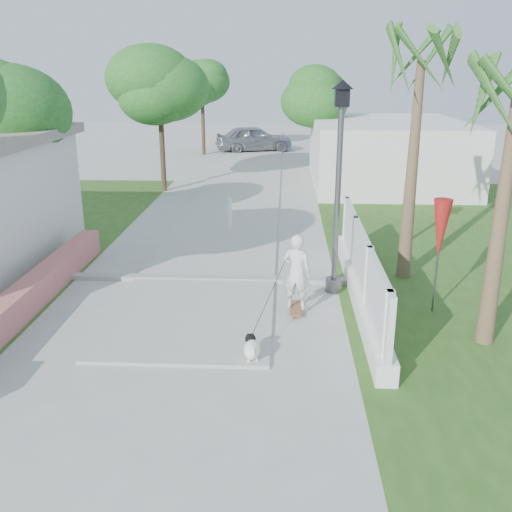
# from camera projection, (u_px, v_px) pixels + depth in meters

# --- Properties ---
(ground) EXTENTS (90.00, 90.00, 0.00)m
(ground) POSITION_uv_depth(u_px,v_px,m) (143.00, 444.00, 7.42)
(ground) COLOR #B7B7B2
(ground) RESTS_ON ground
(path_strip) EXTENTS (3.20, 36.00, 0.06)m
(path_strip) POSITION_uv_depth(u_px,v_px,m) (246.00, 173.00, 26.37)
(path_strip) COLOR #B7B7B2
(path_strip) RESTS_ON ground
(curb) EXTENTS (6.50, 0.25, 0.10)m
(curb) POSITION_uv_depth(u_px,v_px,m) (205.00, 279.00, 13.09)
(curb) COLOR #999993
(curb) RESTS_ON ground
(grass_right) EXTENTS (8.00, 20.00, 0.01)m
(grass_right) POSITION_uv_depth(u_px,v_px,m) (486.00, 258.00, 14.66)
(grass_right) COLOR #2F551A
(grass_right) RESTS_ON ground
(pink_wall) EXTENTS (0.45, 8.20, 0.80)m
(pink_wall) POSITION_uv_depth(u_px,v_px,m) (15.00, 308.00, 10.85)
(pink_wall) COLOR #C06266
(pink_wall) RESTS_ON ground
(lattice_fence) EXTENTS (0.35, 7.00, 1.50)m
(lattice_fence) POSITION_uv_depth(u_px,v_px,m) (360.00, 276.00, 11.83)
(lattice_fence) COLOR white
(lattice_fence) RESTS_ON ground
(building_right) EXTENTS (6.00, 8.00, 2.60)m
(building_right) POSITION_uv_depth(u_px,v_px,m) (386.00, 152.00, 23.79)
(building_right) COLOR silver
(building_right) RESTS_ON ground
(street_lamp) EXTENTS (0.44, 0.44, 4.44)m
(street_lamp) POSITION_uv_depth(u_px,v_px,m) (338.00, 182.00, 11.73)
(street_lamp) COLOR #59595E
(street_lamp) RESTS_ON ground
(bollard) EXTENTS (0.14, 0.14, 1.09)m
(bollard) POSITION_uv_depth(u_px,v_px,m) (230.00, 214.00, 16.71)
(bollard) COLOR white
(bollard) RESTS_ON ground
(patio_umbrella) EXTENTS (0.36, 0.36, 2.30)m
(patio_umbrella) POSITION_uv_depth(u_px,v_px,m) (441.00, 231.00, 10.93)
(patio_umbrella) COLOR #59595E
(patio_umbrella) RESTS_ON ground
(tree_left_mid) EXTENTS (3.20, 3.20, 4.85)m
(tree_left_mid) POSITION_uv_depth(u_px,v_px,m) (2.00, 115.00, 14.63)
(tree_left_mid) COLOR #4C3826
(tree_left_mid) RESTS_ON ground
(tree_path_left) EXTENTS (3.40, 3.40, 5.23)m
(tree_path_left) POSITION_uv_depth(u_px,v_px,m) (160.00, 91.00, 21.52)
(tree_path_left) COLOR #4C3826
(tree_path_left) RESTS_ON ground
(tree_path_right) EXTENTS (3.00, 3.00, 4.79)m
(tree_path_right) POSITION_uv_depth(u_px,v_px,m) (318.00, 96.00, 25.11)
(tree_path_right) COLOR #4C3826
(tree_path_right) RESTS_ON ground
(tree_path_far) EXTENTS (3.20, 3.20, 5.17)m
(tree_path_far) POSITION_uv_depth(u_px,v_px,m) (202.00, 84.00, 30.99)
(tree_path_far) COLOR #4C3826
(tree_path_far) RESTS_ON ground
(palm_far) EXTENTS (1.80, 1.80, 5.30)m
(palm_far) POSITION_uv_depth(u_px,v_px,m) (420.00, 76.00, 11.95)
(palm_far) COLOR brown
(palm_far) RESTS_ON ground
(skateboarder) EXTENTS (1.07, 2.26, 1.62)m
(skateboarder) POSITION_uv_depth(u_px,v_px,m) (278.00, 289.00, 10.60)
(skateboarder) COLOR #98603C
(skateboarder) RESTS_ON ground
(dog) EXTENTS (0.35, 0.62, 0.43)m
(dog) POSITION_uv_depth(u_px,v_px,m) (252.00, 348.00, 9.46)
(dog) COLOR white
(dog) RESTS_ON ground
(parked_car) EXTENTS (4.72, 2.91, 1.50)m
(parked_car) POSITION_uv_depth(u_px,v_px,m) (254.00, 138.00, 33.12)
(parked_car) COLOR #9DA0A4
(parked_car) RESTS_ON ground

